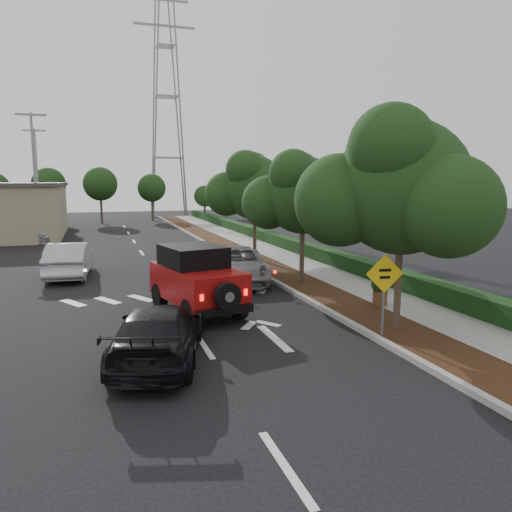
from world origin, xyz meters
name	(u,v)px	position (x,y,z in m)	size (l,w,h in m)	color
ground	(204,345)	(0.00, 0.00, 0.00)	(120.00, 120.00, 0.00)	black
curb	(242,263)	(4.60, 12.00, 0.07)	(0.20, 70.00, 0.15)	#9E9B93
planting_strip	(260,263)	(5.60, 12.00, 0.06)	(1.80, 70.00, 0.12)	black
sidewalk	(294,261)	(7.50, 12.00, 0.06)	(2.00, 70.00, 0.12)	gray
hedge	(318,253)	(8.90, 12.00, 0.40)	(0.80, 70.00, 0.80)	black
transmission_tower	(169,217)	(6.00, 48.00, 0.00)	(7.00, 4.00, 28.00)	slate
street_tree_near	(396,331)	(5.60, -0.50, 0.00)	(3.80, 3.80, 5.92)	black
street_tree_mid	(301,284)	(5.60, 6.50, 0.00)	(3.20, 3.20, 5.32)	black
street_tree_far	(255,261)	(5.60, 13.00, 0.00)	(3.40, 3.40, 5.62)	black
light_pole_a	(39,242)	(-6.50, 26.00, 0.00)	(2.00, 0.22, 9.00)	slate
light_pole_b	(41,227)	(-7.50, 38.00, 0.00)	(2.00, 0.22, 9.00)	slate
red_jeep	(195,279)	(0.46, 3.52, 1.13)	(2.72, 4.53, 2.22)	black
silver_suv_ahead	(237,265)	(3.13, 7.82, 0.75)	(2.49, 5.41, 1.50)	#95979C
black_suv_oncoming	(159,333)	(-1.27, -0.77, 0.70)	(1.95, 4.80, 1.39)	black
silver_sedan_oncoming	(69,260)	(-3.80, 11.27, 0.79)	(1.67, 4.80, 1.58)	#B2B3BA
parked_suv	(20,233)	(-7.61, 25.04, 0.78)	(1.84, 4.58, 1.56)	#B6B7BE
speed_hump_sign	(384,284)	(4.80, -1.04, 1.58)	(1.06, 0.16, 2.28)	slate
terracotta_planter	(380,287)	(6.60, 1.99, 0.74)	(0.63, 0.63, 1.09)	brown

